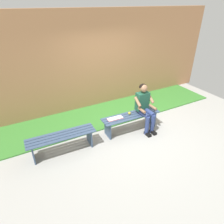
{
  "coord_description": "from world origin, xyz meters",
  "views": [
    {
      "loc": [
        2.6,
        3.73,
        3.14
      ],
      "look_at": [
        0.66,
        0.15,
        0.82
      ],
      "focal_mm": 31.55,
      "sensor_mm": 36.0,
      "label": 1
    }
  ],
  "objects_px": {
    "person_seated": "(145,106)",
    "book_open": "(115,118)",
    "bench_near": "(131,119)",
    "apple": "(129,113)",
    "bench_far": "(62,139)"
  },
  "relations": [
    {
      "from": "apple",
      "to": "book_open",
      "type": "height_order",
      "value": "apple"
    },
    {
      "from": "apple",
      "to": "book_open",
      "type": "distance_m",
      "value": 0.45
    },
    {
      "from": "bench_far",
      "to": "book_open",
      "type": "bearing_deg",
      "value": -178.31
    },
    {
      "from": "bench_near",
      "to": "book_open",
      "type": "distance_m",
      "value": 0.49
    },
    {
      "from": "bench_far",
      "to": "person_seated",
      "type": "height_order",
      "value": "person_seated"
    },
    {
      "from": "person_seated",
      "to": "apple",
      "type": "bearing_deg",
      "value": -22.77
    },
    {
      "from": "person_seated",
      "to": "book_open",
      "type": "bearing_deg",
      "value": -10.0
    },
    {
      "from": "bench_near",
      "to": "apple",
      "type": "xyz_separation_m",
      "value": [
        0.02,
        -0.05,
        0.15
      ]
    },
    {
      "from": "apple",
      "to": "bench_near",
      "type": "bearing_deg",
      "value": 111.9
    },
    {
      "from": "person_seated",
      "to": "book_open",
      "type": "relative_size",
      "value": 3.05
    },
    {
      "from": "bench_near",
      "to": "book_open",
      "type": "xyz_separation_m",
      "value": [
        0.47,
        -0.04,
        0.13
      ]
    },
    {
      "from": "person_seated",
      "to": "book_open",
      "type": "distance_m",
      "value": 0.86
    },
    {
      "from": "book_open",
      "to": "bench_near",
      "type": "bearing_deg",
      "value": 176.88
    },
    {
      "from": "bench_near",
      "to": "person_seated",
      "type": "distance_m",
      "value": 0.51
    },
    {
      "from": "book_open",
      "to": "bench_far",
      "type": "bearing_deg",
      "value": 3.71
    }
  ]
}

